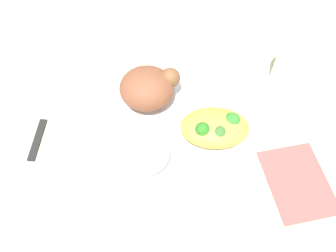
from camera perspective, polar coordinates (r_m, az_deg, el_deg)
The scene contains 9 objects.
ground_plane at distance 0.57m, azimuth 0.00°, elevation -1.46°, with size 2.00×2.00×0.00m, color #C7C091.
plate at distance 0.56m, azimuth 0.00°, elevation -0.99°, with size 0.29×0.29×0.02m.
roasted_chicken at distance 0.56m, azimuth -3.64°, elevation 6.62°, with size 0.10×0.09×0.06m.
rice_pile at distance 0.51m, azimuth -5.03°, elevation -4.75°, with size 0.09×0.08×0.05m, color white.
mac_cheese_with_broccoli at distance 0.54m, azimuth 7.99°, elevation -0.18°, with size 0.11×0.08×0.04m.
fork at distance 0.60m, azimuth -17.27°, elevation -0.60°, with size 0.02×0.14×0.01m.
knife at distance 0.62m, azimuth -20.88°, elevation 0.97°, with size 0.03×0.19×0.01m.
water_glass at distance 0.64m, azimuth 20.73°, elevation 9.68°, with size 0.07×0.07×0.09m, color silver.
napkin at distance 0.56m, azimuth 21.15°, elevation -8.89°, with size 0.09×0.12×0.00m, color #DB4C47.
Camera 1 is at (0.00, -0.29, 0.49)m, focal length 35.46 mm.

